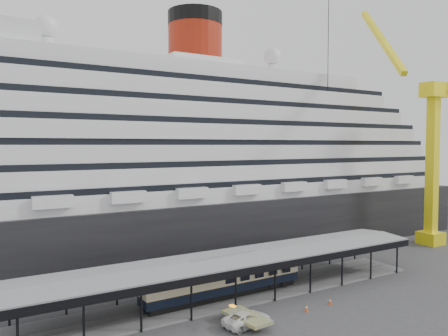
% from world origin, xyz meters
% --- Properties ---
extents(ground, '(200.00, 200.00, 0.00)m').
position_xyz_m(ground, '(0.00, 0.00, 0.00)').
color(ground, '#38383A').
rests_on(ground, ground).
extents(cruise_ship, '(130.00, 30.00, 43.90)m').
position_xyz_m(cruise_ship, '(0.05, 32.00, 18.35)').
color(cruise_ship, black).
rests_on(cruise_ship, ground).
extents(platform_canopy, '(56.00, 9.18, 5.30)m').
position_xyz_m(platform_canopy, '(0.00, 5.00, 2.36)').
color(platform_canopy, slate).
rests_on(platform_canopy, ground).
extents(crane_yellow, '(23.83, 18.78, 47.60)m').
position_xyz_m(crane_yellow, '(47.06, 10.54, 19.96)').
color(crane_yellow, yellow).
rests_on(crane_yellow, ground).
extents(port_truck, '(5.79, 3.16, 1.54)m').
position_xyz_m(port_truck, '(-4.25, -3.42, 0.77)').
color(port_truck, white).
rests_on(port_truck, ground).
extents(pullman_carriage, '(22.10, 3.44, 21.64)m').
position_xyz_m(pullman_carriage, '(-1.97, 5.00, 2.63)').
color(pullman_carriage, black).
rests_on(pullman_carriage, ground).
extents(traffic_cone_left, '(0.48, 0.48, 0.85)m').
position_xyz_m(traffic_cone_left, '(-5.06, -1.31, 0.42)').
color(traffic_cone_left, '#EA440D').
rests_on(traffic_cone_left, ground).
extents(traffic_cone_mid, '(0.41, 0.41, 0.78)m').
position_xyz_m(traffic_cone_mid, '(3.93, -3.68, 0.39)').
color(traffic_cone_mid, '#DF500C').
rests_on(traffic_cone_mid, ground).
extents(traffic_cone_right, '(0.47, 0.47, 0.75)m').
position_xyz_m(traffic_cone_right, '(7.93, -3.42, 0.37)').
color(traffic_cone_right, '#DD430C').
rests_on(traffic_cone_right, ground).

